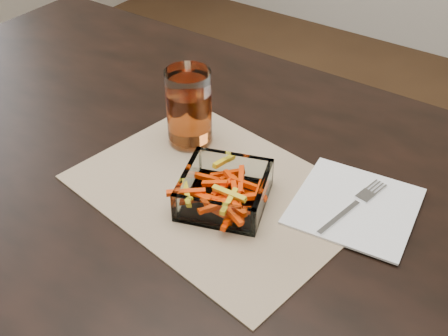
{
  "coord_description": "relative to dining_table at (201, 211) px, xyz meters",
  "views": [
    {
      "loc": [
        0.46,
        -0.59,
        1.35
      ],
      "look_at": [
        0.05,
        0.0,
        0.78
      ],
      "focal_mm": 45.0,
      "sensor_mm": 36.0,
      "label": 1
    }
  ],
  "objects": [
    {
      "name": "glass_bowl",
      "position": [
        0.08,
        -0.04,
        0.11
      ],
      "size": [
        0.17,
        0.17,
        0.05
      ],
      "rotation": [
        0.0,
        0.0,
        0.34
      ],
      "color": "white",
      "rests_on": "placemat"
    },
    {
      "name": "placemat",
      "position": [
        0.05,
        -0.02,
        0.09
      ],
      "size": [
        0.5,
        0.4,
        0.0
      ],
      "primitive_type": "cube",
      "rotation": [
        0.0,
        0.0,
        -0.16
      ],
      "color": "tan",
      "rests_on": "dining_table"
    },
    {
      "name": "tumbler",
      "position": [
        -0.07,
        0.07,
        0.16
      ],
      "size": [
        0.08,
        0.08,
        0.14
      ],
      "color": "white",
      "rests_on": "placemat"
    },
    {
      "name": "fork",
      "position": [
        0.25,
        0.07,
        0.1
      ],
      "size": [
        0.05,
        0.17,
        0.0
      ],
      "rotation": [
        0.0,
        0.0,
        -0.18
      ],
      "color": "silver",
      "rests_on": "napkin"
    },
    {
      "name": "dining_table",
      "position": [
        0.0,
        0.0,
        0.0
      ],
      "size": [
        1.6,
        0.9,
        0.75
      ],
      "color": "black",
      "rests_on": "ground"
    },
    {
      "name": "napkin",
      "position": [
        0.25,
        0.07,
        0.09
      ],
      "size": [
        0.21,
        0.21,
        0.0
      ],
      "primitive_type": "cube",
      "rotation": [
        0.0,
        0.0,
        0.12
      ],
      "color": "white",
      "rests_on": "placemat"
    }
  ]
}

